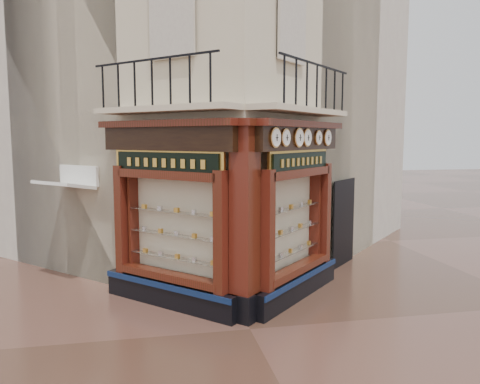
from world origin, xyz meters
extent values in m
plane|color=#482D21|center=(0.00, 0.00, 0.00)|extent=(80.00, 80.00, 0.00)
cube|color=beige|center=(0.00, 6.16, 6.00)|extent=(11.31, 11.31, 12.00)
cube|color=beige|center=(-2.47, 8.63, 5.50)|extent=(11.31, 11.31, 11.00)
cube|color=beige|center=(2.47, 8.63, 5.50)|extent=(11.31, 11.31, 11.00)
cube|color=black|center=(-1.44, 1.54, 0.28)|extent=(2.72, 2.72, 0.55)
cube|color=#0D1D43|center=(-1.57, 1.41, 0.49)|extent=(2.50, 2.50, 0.12)
cube|color=#39170A|center=(-0.45, 0.55, 1.77)|extent=(0.37, 0.37, 2.45)
cube|color=#39170A|center=(-2.43, 2.53, 1.77)|extent=(0.37, 0.37, 2.45)
cube|color=beige|center=(-1.20, 1.77, 1.75)|extent=(1.80, 1.80, 2.10)
cube|color=black|center=(-1.42, 1.55, 3.60)|extent=(2.69, 2.69, 0.50)
cube|color=#39170A|center=(-1.47, 1.50, 3.91)|extent=(2.86, 2.86, 0.14)
cube|color=black|center=(1.44, 1.54, 0.28)|extent=(2.72, 2.72, 0.55)
cube|color=#0D1D43|center=(1.57, 1.41, 0.49)|extent=(2.50, 2.50, 0.12)
cube|color=#39170A|center=(0.45, 0.55, 1.77)|extent=(0.37, 0.37, 2.45)
cube|color=#39170A|center=(2.43, 2.53, 1.77)|extent=(0.37, 0.37, 2.45)
cube|color=beige|center=(1.20, 1.77, 1.75)|extent=(1.80, 1.80, 2.10)
cube|color=black|center=(1.42, 1.55, 3.60)|extent=(2.69, 2.69, 0.50)
cube|color=#39170A|center=(1.47, 1.50, 3.91)|extent=(2.86, 2.86, 0.14)
cube|color=black|center=(0.00, 0.50, 0.28)|extent=(0.78, 0.78, 0.55)
cube|color=#39170A|center=(0.00, 0.50, 2.20)|extent=(0.64, 0.64, 3.50)
cube|color=#39170A|center=(0.00, 0.50, 3.91)|extent=(0.85, 0.85, 0.14)
cube|color=beige|center=(-1.48, 1.49, 4.20)|extent=(2.97, 2.97, 0.12)
cube|color=black|center=(-1.72, 1.26, 5.15)|extent=(2.36, 2.36, 0.04)
cube|color=beige|center=(1.48, 1.49, 4.20)|extent=(2.97, 2.97, 0.12)
cube|color=black|center=(1.72, 1.26, 5.15)|extent=(2.36, 2.36, 0.04)
cylinder|color=#CE8D44|center=(0.60, 0.51, 3.62)|extent=(0.32, 0.32, 0.40)
cylinder|color=white|center=(0.62, 0.49, 3.62)|extent=(0.26, 0.26, 0.34)
cube|color=black|center=(0.64, 0.48, 3.62)|extent=(0.02, 0.02, 0.13)
cube|color=black|center=(0.64, 0.48, 3.62)|extent=(0.08, 0.08, 0.01)
cylinder|color=#CE8D44|center=(0.90, 0.80, 3.62)|extent=(0.29, 0.29, 0.36)
cylinder|color=white|center=(0.92, 0.78, 3.62)|extent=(0.24, 0.24, 0.31)
cube|color=black|center=(0.93, 0.77, 3.62)|extent=(0.02, 0.02, 0.12)
cube|color=black|center=(0.93, 0.77, 3.62)|extent=(0.07, 0.07, 0.01)
cylinder|color=#CE8D44|center=(1.32, 1.22, 3.62)|extent=(0.33, 0.33, 0.41)
cylinder|color=white|center=(1.34, 1.20, 3.62)|extent=(0.27, 0.27, 0.36)
cube|color=black|center=(1.35, 1.19, 3.62)|extent=(0.02, 0.02, 0.14)
cube|color=black|center=(1.35, 1.19, 3.62)|extent=(0.08, 0.08, 0.01)
cylinder|color=#CE8D44|center=(1.60, 1.51, 3.62)|extent=(0.31, 0.31, 0.39)
cylinder|color=white|center=(1.62, 1.49, 3.62)|extent=(0.25, 0.25, 0.34)
cube|color=black|center=(1.63, 1.47, 3.62)|extent=(0.02, 0.02, 0.13)
cube|color=black|center=(1.63, 1.47, 3.62)|extent=(0.08, 0.08, 0.01)
cylinder|color=#CE8D44|center=(2.01, 1.92, 3.62)|extent=(0.28, 0.28, 0.34)
cylinder|color=white|center=(2.04, 1.90, 3.62)|extent=(0.22, 0.22, 0.30)
cube|color=black|center=(2.05, 1.89, 3.62)|extent=(0.02, 0.02, 0.11)
cube|color=black|center=(2.05, 1.89, 3.62)|extent=(0.07, 0.07, 0.01)
cylinder|color=#CE8D44|center=(2.39, 2.29, 3.62)|extent=(0.31, 0.31, 0.40)
cylinder|color=white|center=(2.41, 2.27, 3.62)|extent=(0.25, 0.25, 0.34)
cube|color=black|center=(2.42, 2.26, 3.62)|extent=(0.02, 0.02, 0.13)
cube|color=black|center=(2.42, 2.26, 3.62)|extent=(0.08, 0.08, 0.01)
cube|color=gold|center=(-1.45, 1.53, 3.10)|extent=(2.15, 2.15, 0.58)
cube|color=black|center=(-1.48, 1.50, 3.10)|extent=(2.00, 2.00, 0.43)
cube|color=gold|center=(1.45, 1.53, 3.10)|extent=(1.97, 1.97, 0.53)
cube|color=black|center=(1.48, 1.50, 3.10)|extent=(1.84, 1.84, 0.39)
camera|label=1|loc=(-1.85, -8.32, 3.61)|focal=35.00mm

